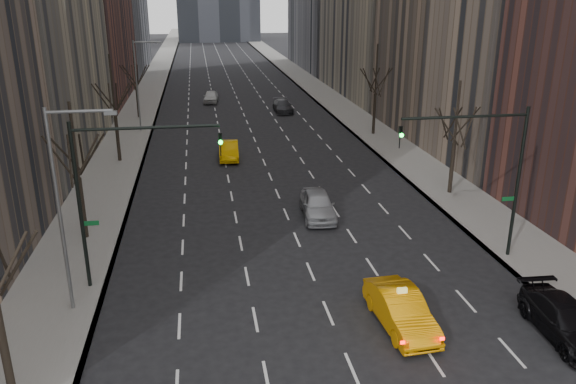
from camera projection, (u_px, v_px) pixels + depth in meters
name	position (u px, v px, depth m)	size (l,w,h in m)	color
sidewalk_left	(149.00, 92.00, 80.76)	(4.50, 320.00, 0.15)	slate
sidewalk_right	(315.00, 88.00, 84.41)	(4.50, 320.00, 0.15)	slate
tree_lw_b	(79.00, 178.00, 31.16)	(3.36, 3.50, 7.82)	black
tree_lw_c	(115.00, 115.00, 45.95)	(3.36, 3.50, 8.74)	black
tree_lw_d	(136.00, 87.00, 62.87)	(3.36, 3.50, 7.36)	black
tree_rw_b	(454.00, 143.00, 38.46)	(3.36, 3.50, 7.82)	black
tree_rw_c	(375.00, 95.00, 55.12)	(3.36, 3.50, 8.74)	black
traffic_mast_left	(115.00, 178.00, 25.41)	(6.69, 0.39, 8.00)	black
traffic_mast_right	(490.00, 160.00, 28.12)	(6.69, 0.39, 8.00)	black
streetlight_near	(66.00, 192.00, 23.25)	(2.83, 0.22, 9.00)	slate
streetlight_far	(140.00, 77.00, 55.84)	(2.83, 0.22, 9.00)	slate
taxi_sedan	(401.00, 309.00, 23.64)	(1.69, 4.84, 1.60)	orange
silver_sedan_ahead	(318.00, 204.00, 35.37)	(1.96, 4.88, 1.66)	#929499
parked_suv_black	(565.00, 320.00, 22.97)	(2.07, 5.09, 1.48)	black
far_taxi	(229.00, 150.00, 47.95)	(1.61, 4.61, 1.52)	#D89A04
far_suv_grey	(283.00, 106.00, 67.10)	(2.04, 5.02, 1.46)	#2D2E32
far_car_white	(211.00, 97.00, 73.09)	(1.79, 4.45, 1.51)	silver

